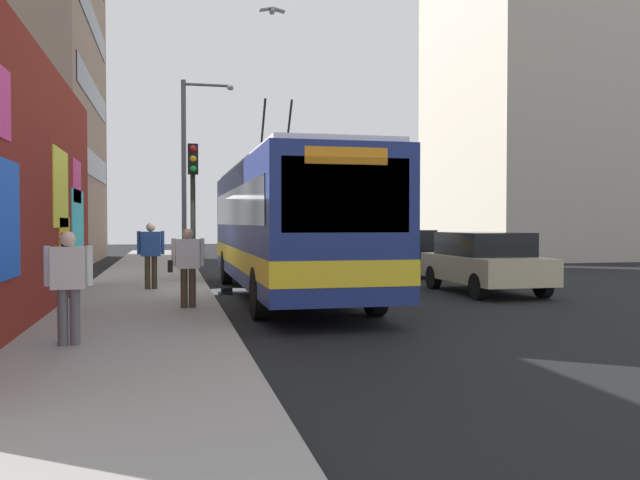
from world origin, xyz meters
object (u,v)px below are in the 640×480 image
(street_lamp, at_px, (190,160))
(traffic_light, at_px, (193,189))
(pedestrian_at_curb, at_px, (188,262))
(parked_car_black, at_px, (402,251))
(parked_car_champagne, at_px, (484,261))
(pedestrian_midblock, at_px, (151,250))
(city_bus, at_px, (286,223))
(pedestrian_near_wall, at_px, (68,279))

(street_lamp, bearing_deg, traffic_light, 178.97)
(pedestrian_at_curb, height_order, traffic_light, traffic_light)
(parked_car_black, relative_size, street_lamp, 0.59)
(parked_car_champagne, distance_m, pedestrian_midblock, 8.60)
(city_bus, xyz_separation_m, pedestrian_midblock, (1.21, 3.26, -0.69))
(pedestrian_near_wall, distance_m, street_lamp, 15.96)
(parked_car_black, distance_m, street_lamp, 8.61)
(pedestrian_midblock, bearing_deg, pedestrian_near_wall, 173.28)
(city_bus, bearing_deg, pedestrian_midblock, 69.60)
(pedestrian_near_wall, bearing_deg, traffic_light, -12.53)
(city_bus, relative_size, pedestrian_at_curb, 7.26)
(pedestrian_near_wall, distance_m, traffic_light, 9.40)
(pedestrian_near_wall, xyz_separation_m, street_lamp, (15.51, -2.12, 3.11))
(street_lamp, bearing_deg, pedestrian_midblock, 171.18)
(pedestrian_midblock, height_order, pedestrian_at_curb, pedestrian_midblock)
(city_bus, distance_m, parked_car_champagne, 5.30)
(pedestrian_near_wall, bearing_deg, parked_car_champagne, -56.92)
(parked_car_champagne, xyz_separation_m, pedestrian_midblock, (1.51, 8.46, 0.31))
(parked_car_champagne, bearing_deg, traffic_light, 68.28)
(parked_car_black, xyz_separation_m, traffic_light, (-3.22, 7.35, 1.95))
(traffic_light, bearing_deg, pedestrian_near_wall, 167.47)
(pedestrian_at_curb, bearing_deg, pedestrian_midblock, 11.69)
(pedestrian_near_wall, distance_m, pedestrian_at_curb, 4.07)
(pedestrian_near_wall, relative_size, traffic_light, 0.40)
(pedestrian_near_wall, height_order, street_lamp, street_lamp)
(pedestrian_near_wall, xyz_separation_m, traffic_light, (9.02, -2.01, 1.72))
(street_lamp, bearing_deg, parked_car_black, -114.32)
(parked_car_black, bearing_deg, pedestrian_near_wall, 142.60)
(city_bus, bearing_deg, street_lamp, 12.57)
(parked_car_champagne, xyz_separation_m, pedestrian_at_curb, (-2.40, 7.65, 0.22))
(traffic_light, bearing_deg, parked_car_black, -66.37)
(pedestrian_near_wall, bearing_deg, street_lamp, -7.79)
(pedestrian_midblock, height_order, pedestrian_near_wall, pedestrian_midblock)
(parked_car_champagne, height_order, pedestrian_near_wall, pedestrian_near_wall)
(pedestrian_midblock, relative_size, pedestrian_near_wall, 1.08)
(pedestrian_at_curb, xyz_separation_m, traffic_light, (5.33, -0.30, 1.72))
(city_bus, relative_size, pedestrian_near_wall, 7.29)
(parked_car_champagne, relative_size, traffic_light, 1.05)
(parked_car_champagne, height_order, parked_car_black, same)
(parked_car_champagne, distance_m, traffic_light, 8.15)
(city_bus, relative_size, parked_car_champagne, 2.80)
(pedestrian_midblock, relative_size, pedestrian_at_curb, 1.07)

